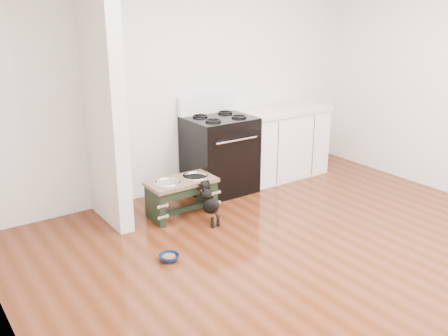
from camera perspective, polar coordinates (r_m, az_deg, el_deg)
ground at (r=4.52m, az=12.58°, el=-11.34°), size 5.00×5.00×0.00m
room_shell at (r=3.98m, az=14.22°, el=9.33°), size 5.00×5.00×5.00m
partition_wall at (r=5.10m, az=-13.71°, el=8.23°), size 0.15×0.80×2.70m
oven_range at (r=5.99m, az=-0.53°, el=1.70°), size 0.76×0.69×1.14m
cabinet_run at (r=6.59m, az=6.46°, el=2.93°), size 1.24×0.64×0.91m
dog_feeder at (r=5.37m, az=-4.85°, el=-2.55°), size 0.74×0.39×0.42m
puppy at (r=5.18m, az=-1.70°, el=-3.81°), size 0.13×0.38×0.45m
floor_bowl at (r=4.58m, az=-6.31°, el=-10.13°), size 0.24×0.24×0.06m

